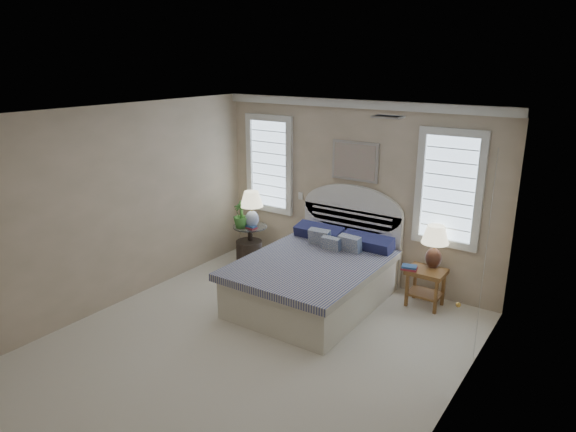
{
  "coord_description": "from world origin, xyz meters",
  "views": [
    {
      "loc": [
        3.35,
        -4.18,
        3.25
      ],
      "look_at": [
        -0.18,
        1.0,
        1.32
      ],
      "focal_mm": 32.0,
      "sensor_mm": 36.0,
      "label": 1
    }
  ],
  "objects_px": {
    "floor_pot": "(249,252)",
    "lamp_right": "(435,242)",
    "bed": "(317,275)",
    "nightstand_right": "(426,280)",
    "side_table_left": "(250,240)",
    "lamp_left": "(252,205)"
  },
  "relations": [
    {
      "from": "floor_pot",
      "to": "lamp_right",
      "type": "xyz_separation_m",
      "value": [
        2.96,
        0.3,
        0.7
      ]
    },
    {
      "from": "bed",
      "to": "lamp_right",
      "type": "xyz_separation_m",
      "value": [
        1.33,
        0.84,
        0.51
      ]
    },
    {
      "from": "bed",
      "to": "floor_pot",
      "type": "bearing_deg",
      "value": 161.84
    },
    {
      "from": "lamp_right",
      "to": "nightstand_right",
      "type": "bearing_deg",
      "value": -101.69
    },
    {
      "from": "bed",
      "to": "floor_pot",
      "type": "relative_size",
      "value": 5.33
    },
    {
      "from": "side_table_left",
      "to": "floor_pot",
      "type": "xyz_separation_m",
      "value": [
        0.02,
        -0.06,
        -0.19
      ]
    },
    {
      "from": "bed",
      "to": "floor_pot",
      "type": "height_order",
      "value": "bed"
    },
    {
      "from": "lamp_left",
      "to": "lamp_right",
      "type": "xyz_separation_m",
      "value": [
        2.92,
        0.26,
        -0.1
      ]
    },
    {
      "from": "nightstand_right",
      "to": "side_table_left",
      "type": "bearing_deg",
      "value": -178.06
    },
    {
      "from": "lamp_left",
      "to": "lamp_right",
      "type": "bearing_deg",
      "value": 5.17
    },
    {
      "from": "lamp_left",
      "to": "lamp_right",
      "type": "relative_size",
      "value": 1.01
    },
    {
      "from": "bed",
      "to": "lamp_left",
      "type": "bearing_deg",
      "value": 160.18
    },
    {
      "from": "side_table_left",
      "to": "lamp_right",
      "type": "distance_m",
      "value": 3.03
    },
    {
      "from": "side_table_left",
      "to": "lamp_left",
      "type": "xyz_separation_m",
      "value": [
        0.06,
        -0.02,
        0.61
      ]
    },
    {
      "from": "side_table_left",
      "to": "nightstand_right",
      "type": "bearing_deg",
      "value": 1.94
    },
    {
      "from": "bed",
      "to": "lamp_left",
      "type": "height_order",
      "value": "bed"
    },
    {
      "from": "nightstand_right",
      "to": "bed",
      "type": "bearing_deg",
      "value": -151.97
    },
    {
      "from": "side_table_left",
      "to": "nightstand_right",
      "type": "xyz_separation_m",
      "value": [
        2.95,
        0.1,
        -0.0
      ]
    },
    {
      "from": "lamp_left",
      "to": "floor_pot",
      "type": "bearing_deg",
      "value": -138.68
    },
    {
      "from": "bed",
      "to": "side_table_left",
      "type": "relative_size",
      "value": 3.61
    },
    {
      "from": "floor_pot",
      "to": "lamp_right",
      "type": "bearing_deg",
      "value": 5.82
    },
    {
      "from": "bed",
      "to": "lamp_left",
      "type": "xyz_separation_m",
      "value": [
        -1.59,
        0.57,
        0.61
      ]
    }
  ]
}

